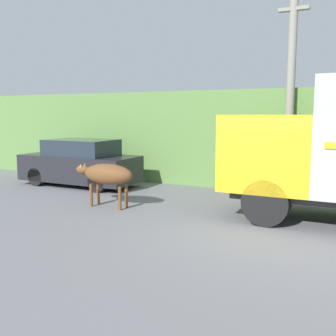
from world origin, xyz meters
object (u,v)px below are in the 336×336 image
parked_suv (80,163)px  utility_pole (291,89)px  brown_cow (107,175)px  pedestrian_on_hill (228,163)px

parked_suv → utility_pole: utility_pole is taller
brown_cow → utility_pole: bearing=50.5°
brown_cow → pedestrian_on_hill: size_ratio=1.08×
utility_pole → brown_cow: bearing=-138.0°
pedestrian_on_hill → parked_suv: bearing=25.8°
utility_pole → parked_suv: bearing=-168.0°
parked_suv → pedestrian_on_hill: (5.16, 1.29, 0.15)m
parked_suv → pedestrian_on_hill: pedestrian_on_hill is taller
parked_suv → pedestrian_on_hill: bearing=16.3°
brown_cow → parked_suv: 3.64m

